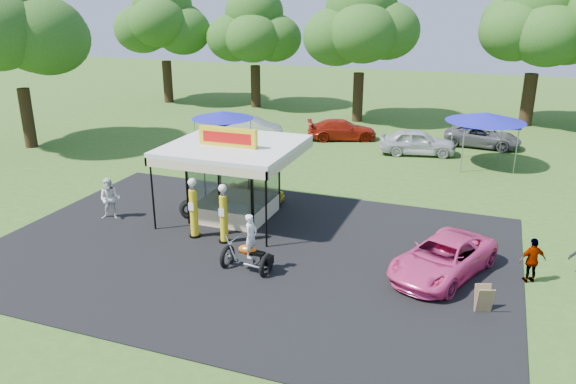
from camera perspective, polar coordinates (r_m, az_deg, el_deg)
name	(u,v)px	position (r m, az deg, el deg)	size (l,w,h in m)	color
ground	(226,272)	(20.45, -6.28, -8.12)	(120.00, 120.00, 0.00)	#355A1C
asphalt_apron	(249,250)	(22.05, -3.96, -5.86)	(20.00, 14.00, 0.04)	black
gas_station_kiosk	(235,179)	(24.73, -5.44, 1.33)	(5.40, 5.40, 4.18)	white
gas_pump_left	(194,209)	(22.99, -9.56, -1.75)	(0.48, 0.48, 2.55)	black
gas_pump_right	(224,215)	(22.33, -6.56, -2.35)	(0.46, 0.46, 2.48)	black
motorcycle	(250,249)	(20.09, -3.93, -5.75)	(1.97, 1.06, 2.29)	black
spare_tires	(189,209)	(25.37, -10.07, -1.72)	(1.02, 0.94, 0.83)	black
a_frame_sign	(484,300)	(18.77, 19.27, -10.28)	(0.55, 0.61, 0.91)	#593819
kiosk_car	(255,191)	(27.04, -3.33, 0.06)	(1.13, 2.82, 0.96)	gold
pink_sedan	(443,258)	(20.60, 15.44, -6.47)	(2.22, 4.82, 1.34)	#EE408B
spectator_west	(110,199)	(25.87, -17.63, -0.67)	(0.92, 0.71, 1.88)	white
spectator_east_b	(532,260)	(21.10, 23.58, -6.38)	(0.96, 0.40, 1.63)	gray
bg_car_a	(253,127)	(39.73, -3.60, 6.62)	(1.40, 4.02, 1.33)	silver
bg_car_b	(342,130)	(38.89, 5.50, 6.32)	(1.92, 4.72, 1.37)	maroon
bg_car_c	(417,142)	(35.88, 13.00, 4.98)	(1.87, 4.65, 1.58)	silver
bg_car_d	(483,137)	(38.95, 19.16, 5.33)	(2.21, 4.80, 1.33)	#5F5F62
tent_west	(222,115)	(35.09, -6.67, 7.75)	(3.82, 3.82, 2.67)	gray
tent_east	(486,118)	(34.05, 19.44, 7.14)	(4.47, 4.47, 3.13)	gray
oak_far_a	(164,27)	(53.30, -12.49, 16.02)	(8.88, 8.88, 10.53)	black
oak_far_b	(255,32)	(49.91, -3.41, 15.88)	(8.40, 8.40, 10.02)	black
oak_far_c	(361,32)	(44.14, 7.38, 15.78)	(9.04, 9.04, 10.65)	black
oak_far_d	(538,32)	(46.05, 24.04, 14.66)	(9.10, 9.10, 10.84)	black
oak_near	(15,35)	(39.56, -26.03, 14.15)	(9.83, 9.83, 11.32)	black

